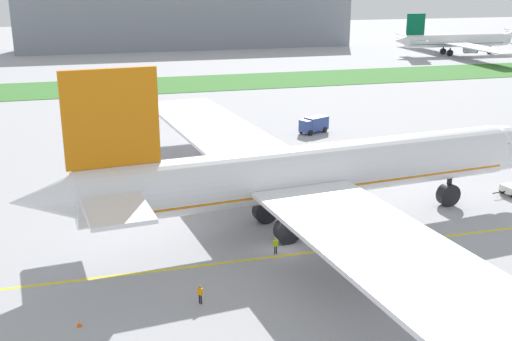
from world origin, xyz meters
TOP-DOWN VIEW (x-y plane):
  - ground_plane at (0.00, 0.00)m, footprint 600.00×600.00m
  - apron_taxi_line at (0.00, -1.34)m, footprint 280.00×0.36m
  - grass_median_strip at (0.00, 98.04)m, footprint 320.00×24.00m
  - airliner_foreground at (3.38, 4.60)m, footprint 56.02×89.80m
  - ground_crew_wingwalker_port at (-1.06, -0.76)m, footprint 0.57×0.34m
  - ground_crew_wingwalker_starboard at (-9.64, -8.13)m, footprint 0.44×0.48m
  - traffic_cone_port_wing at (-19.03, -9.06)m, footprint 0.36×0.36m
  - service_truck_baggage_loader at (19.25, 43.29)m, footprint 5.53×4.10m
  - parked_airliner_far_right at (101.56, 132.52)m, footprint 42.15×67.03m
  - terminal_building at (20.96, 177.69)m, footprint 118.28×20.00m

SIDE VIEW (x-z plane):
  - ground_plane at x=0.00m, z-range 0.00..0.00m
  - apron_taxi_line at x=0.00m, z-range 0.00..0.01m
  - grass_median_strip at x=0.00m, z-range 0.00..0.10m
  - traffic_cone_port_wing at x=-19.03m, z-range -0.01..0.57m
  - ground_crew_wingwalker_starboard at x=-9.64m, z-range 0.17..1.79m
  - ground_crew_wingwalker_port at x=-1.06m, z-range 0.18..1.83m
  - service_truck_baggage_loader at x=19.25m, z-range 0.16..2.81m
  - parked_airliner_far_right at x=101.56m, z-range -2.18..11.39m
  - airliner_foreground at x=3.38m, z-range -2.82..14.75m
  - terminal_building at x=20.96m, z-range 0.00..18.00m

